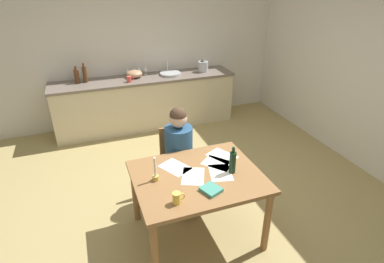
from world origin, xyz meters
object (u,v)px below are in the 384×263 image
person_seated (180,151)px  book_magazine (211,190)px  candlestick (155,174)px  teacup_on_counter (129,79)px  coffee_mug (177,198)px  stovetop_kettle (203,66)px  wine_glass_by_kettle (139,69)px  bottle_oil (77,76)px  sink_unit (170,73)px  wine_glass_back_right (128,70)px  bottle_vinegar (85,74)px  wine_glass_near_sink (146,69)px  dining_table (197,184)px  chair_at_table (177,159)px  wine_glass_back_left (135,70)px  wine_bottle_on_table (233,162)px  mixing_bowl (134,74)px

person_seated → book_magazine: person_seated is taller
candlestick → teacup_on_counter: size_ratio=2.21×
coffee_mug → stovetop_kettle: size_ratio=0.51×
wine_glass_by_kettle → bottle_oil: bearing=-176.3°
sink_unit → wine_glass_back_right: (-0.71, 0.15, 0.09)m
bottle_vinegar → wine_glass_near_sink: bearing=3.9°
dining_table → candlestick: candlestick is taller
bottle_oil → teacup_on_counter: (0.80, -0.23, -0.07)m
dining_table → person_seated: size_ratio=1.03×
coffee_mug → wine_glass_near_sink: size_ratio=0.72×
chair_at_table → stovetop_kettle: size_ratio=3.94×
bottle_oil → wine_glass_back_left: 0.95m
wine_glass_back_left → wine_glass_near_sink: bearing=0.0°
coffee_mug → wine_glass_back_right: 3.28m
coffee_mug → wine_bottle_on_table: 0.70m
chair_at_table → mixing_bowl: bearing=92.0°
stovetop_kettle → wine_glass_by_kettle: size_ratio=1.43×
coffee_mug → bottle_vinegar: bearing=99.5°
chair_at_table → person_seated: 0.24m
dining_table → sink_unit: sink_unit is taller
wine_glass_near_sink → wine_glass_by_kettle: (-0.11, 0.00, 0.00)m
wine_glass_near_sink → teacup_on_counter: (-0.34, -0.30, -0.06)m
bottle_oil → bottle_vinegar: (0.13, -0.00, 0.02)m
sink_unit → mixing_bowl: sink_unit is taller
dining_table → sink_unit: size_ratio=3.42×
candlestick → wine_glass_by_kettle: 2.93m
wine_glass_near_sink → wine_glass_by_kettle: 0.11m
dining_table → wine_glass_by_kettle: wine_glass_by_kettle is taller
chair_at_table → wine_glass_back_right: (-0.17, 2.21, 0.52)m
person_seated → coffee_mug: size_ratio=10.71×
sink_unit → wine_glass_by_kettle: bearing=164.1°
wine_glass_back_right → wine_glass_by_kettle: bearing=0.0°
book_magazine → bottle_oil: bearing=85.7°
candlestick → mixing_bowl: size_ratio=0.93×
bottle_oil → wine_glass_near_sink: bottle_oil is taller
wine_bottle_on_table → mixing_bowl: 2.96m
chair_at_table → mixing_bowl: 2.18m
wine_bottle_on_table → sink_unit: bearing=85.5°
wine_bottle_on_table → candlestick: bearing=170.3°
person_seated → stovetop_kettle: person_seated is taller
stovetop_kettle → wine_glass_back_left: (-1.21, 0.15, 0.01)m
dining_table → stovetop_kettle: bearing=67.1°
dining_table → stovetop_kettle: stovetop_kettle is taller
person_seated → bottle_vinegar: 2.47m
candlestick → stovetop_kettle: stovetop_kettle is taller
bottle_vinegar → wine_glass_back_left: bearing=4.8°
mixing_bowl → wine_glass_back_left: wine_glass_back_left is taller
coffee_mug → mixing_bowl: size_ratio=0.41×
chair_at_table → wine_glass_back_left: 2.27m
stovetop_kettle → wine_glass_back_right: (-1.33, 0.15, 0.01)m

